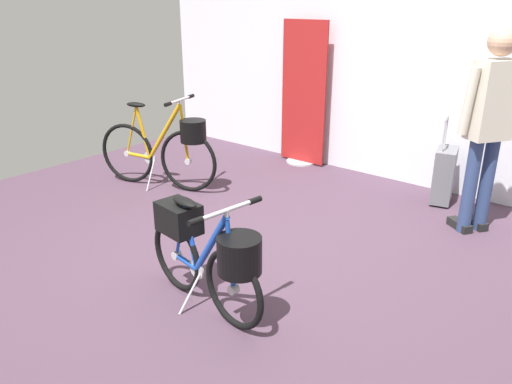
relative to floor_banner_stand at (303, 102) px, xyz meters
name	(u,v)px	position (x,y,z in m)	size (l,w,h in m)	color
ground_plane	(236,261)	(1.02, -2.35, -0.74)	(6.42, 6.42, 0.00)	#473342
back_wall	(397,49)	(1.02, 0.18, 0.64)	(6.42, 0.10, 2.76)	silver
floor_banner_stand	(303,102)	(0.00, 0.00, 0.00)	(0.60, 0.36, 1.66)	#B7B7BC
folding_bike_foreground	(207,251)	(1.31, -2.93, -0.33)	(1.09, 0.53, 0.78)	black
display_bike_left	(166,147)	(-0.58, -1.62, -0.30)	(1.34, 0.58, 0.97)	black
visitor_near_wall	(489,120)	(2.23, -0.64, 0.22)	(0.38, 0.45, 1.68)	navy
rolling_suitcase	(444,175)	(1.79, -0.17, -0.46)	(0.26, 0.39, 0.83)	slate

